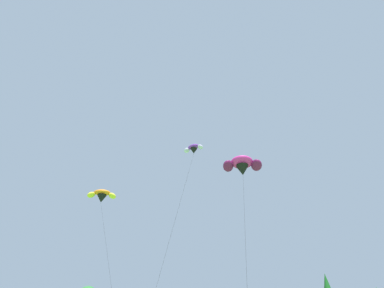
{
  "coord_description": "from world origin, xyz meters",
  "views": [
    {
      "loc": [
        9.2,
        3.54,
        2.28
      ],
      "look_at": [
        2.67,
        22.19,
        15.54
      ],
      "focal_mm": 33.54,
      "sensor_mm": 36.0,
      "label": 1
    }
  ],
  "objects": [
    {
      "name": "parafoil_kite_far_purple",
      "position": [
        -1.51,
        34.64,
        23.68
      ],
      "size": [
        2.57,
        8.79,
        22.65
      ],
      "color": "purple"
    },
    {
      "name": "parafoil_kite_mid_magenta",
      "position": [
        3.88,
        33.54,
        19.91
      ],
      "size": [
        4.02,
        12.74,
        19.33
      ],
      "color": "#D12893"
    },
    {
      "name": "parafoil_kite_high_orange",
      "position": [
        -15.93,
        39.72,
        22.66
      ],
      "size": [
        14.95,
        14.66,
        21.91
      ],
      "color": "orange"
    }
  ]
}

